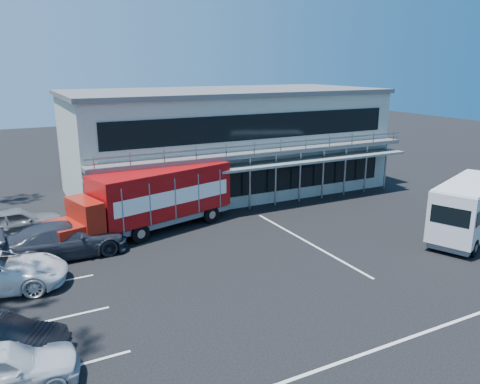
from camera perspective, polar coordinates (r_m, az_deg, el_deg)
name	(u,v)px	position (r m, az deg, el deg)	size (l,w,h in m)	color
ground	(309,271)	(21.61, 8.40, -9.47)	(120.00, 120.00, 0.00)	black
building	(225,140)	(34.49, -1.79, 6.34)	(22.40, 12.00, 7.30)	gray
red_truck	(152,198)	(26.10, -10.73, -0.76)	(10.54, 4.99, 3.46)	maroon
white_van	(468,209)	(27.34, 26.08, -1.88)	(6.77, 4.48, 3.14)	silver
parked_car_d	(65,240)	(24.10, -20.58, -5.48)	(2.38, 5.85, 1.70)	#272B35
parked_car_e	(15,222)	(27.84, -25.70, -3.35)	(1.94, 4.83, 1.65)	slate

